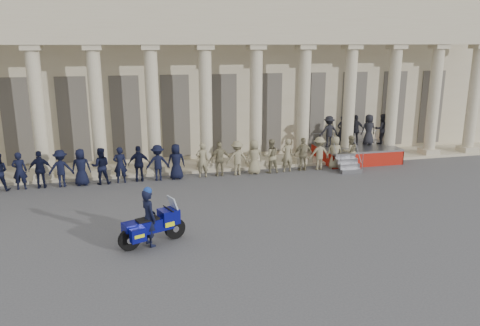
% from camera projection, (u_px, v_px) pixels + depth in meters
% --- Properties ---
extents(ground, '(90.00, 90.00, 0.00)m').
position_uv_depth(ground, '(209.00, 232.00, 16.27)').
color(ground, '#444446').
rests_on(ground, ground).
extents(building, '(40.00, 12.50, 9.00)m').
position_uv_depth(building, '(166.00, 73.00, 29.00)').
color(building, '#B9AC8B').
rests_on(building, ground).
extents(officer_rank, '(22.95, 0.65, 1.72)m').
position_uv_depth(officer_rank, '(137.00, 164.00, 21.94)').
color(officer_rank, black).
rests_on(officer_rank, ground).
extents(reviewing_stand, '(4.21, 3.98, 2.53)m').
position_uv_depth(reviewing_stand, '(355.00, 136.00, 25.78)').
color(reviewing_stand, gray).
rests_on(reviewing_stand, ground).
extents(motorcycle, '(2.22, 1.34, 1.49)m').
position_uv_depth(motorcycle, '(153.00, 225.00, 15.13)').
color(motorcycle, black).
rests_on(motorcycle, ground).
extents(rider, '(0.67, 0.81, 1.98)m').
position_uv_depth(rider, '(149.00, 217.00, 14.97)').
color(rider, black).
rests_on(rider, ground).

